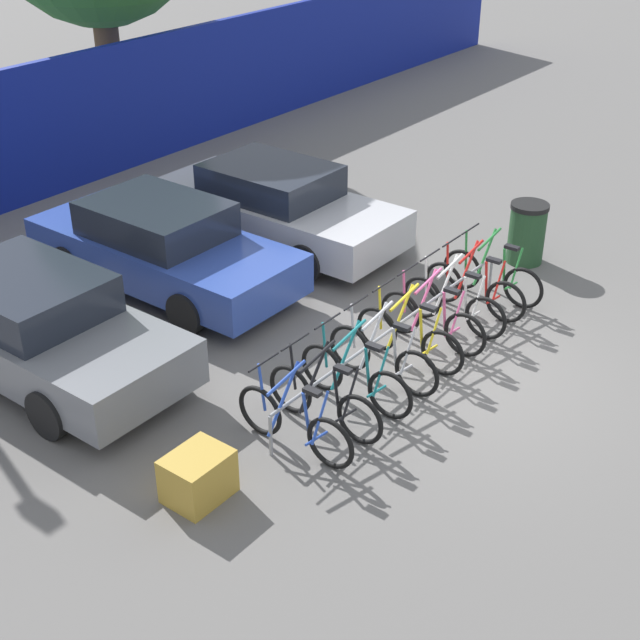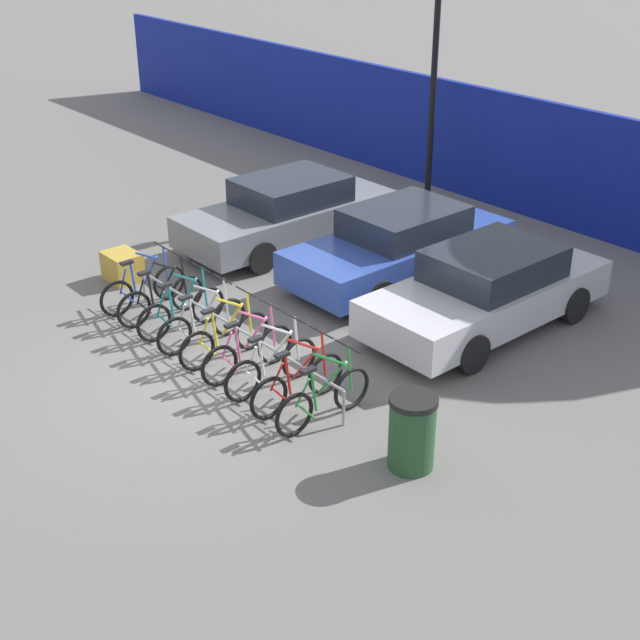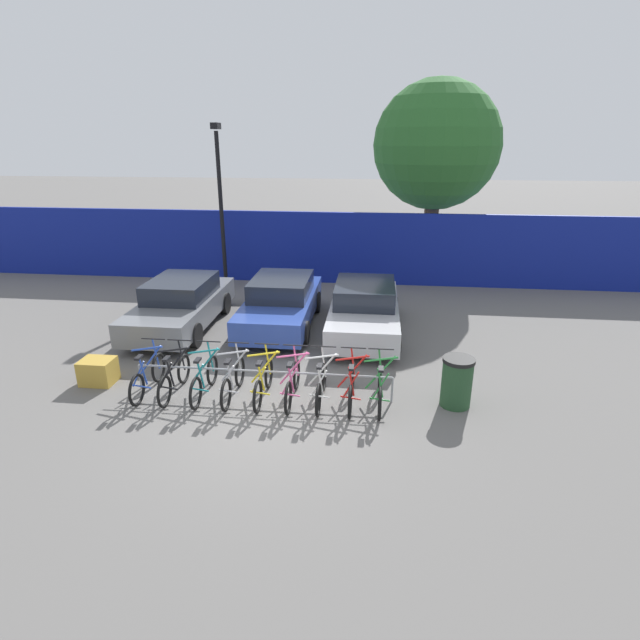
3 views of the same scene
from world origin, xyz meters
The scene contains 18 objects.
ground_plane centered at (0.00, 0.00, 0.00)m, with size 120.00×120.00×0.00m, color #605E5B.
hoarding_wall centered at (0.00, 9.50, 1.30)m, with size 36.00×0.16×2.59m, color navy.
bike_rack centered at (-0.26, 0.68, 0.50)m, with size 5.38×0.04×0.57m.
bicycle_blue centered at (-2.67, 0.53, 0.38)m, with size 0.68×1.71×1.05m.
bicycle_black centered at (-2.10, 0.53, 0.38)m, with size 0.68×1.71×1.05m.
bicycle_teal centered at (-1.46, 0.53, 0.38)m, with size 0.68×1.71×1.05m.
bicycle_silver centered at (-0.84, 0.53, 0.38)m, with size 0.68×1.71×1.05m.
bicycle_yellow centered at (-0.21, 0.53, 0.38)m, with size 0.68×1.71×1.05m.
bicycle_pink centered at (0.40, 0.53, 0.38)m, with size 0.68×1.71×1.05m.
bicycle_white centered at (0.98, 0.53, 0.38)m, with size 0.68×1.71×1.05m.
bicycle_red centered at (1.60, 0.53, 0.38)m, with size 0.68×1.71×1.05m.
bicycle_green centered at (2.16, 0.53, 0.38)m, with size 0.68×1.71×1.05m.
car_grey centered at (-3.40, 4.36, 0.69)m, with size 1.91×4.56×1.40m.
car_blue centered at (-0.63, 4.82, 0.69)m, with size 1.91×4.53×1.40m.
car_silver centered at (1.73, 4.50, 0.69)m, with size 1.91×4.54×1.40m.
lamp_post centered at (-3.36, 8.50, 3.12)m, with size 0.24×0.44×5.54m.
trash_bin centered at (3.68, 0.70, 0.52)m, with size 0.63×0.63×1.03m.
cargo_crate centered at (-3.96, 0.83, 0.28)m, with size 0.70×0.56×0.55m, color #B28C33.
Camera 2 is at (10.11, -6.36, 6.90)m, focal length 50.00 mm.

